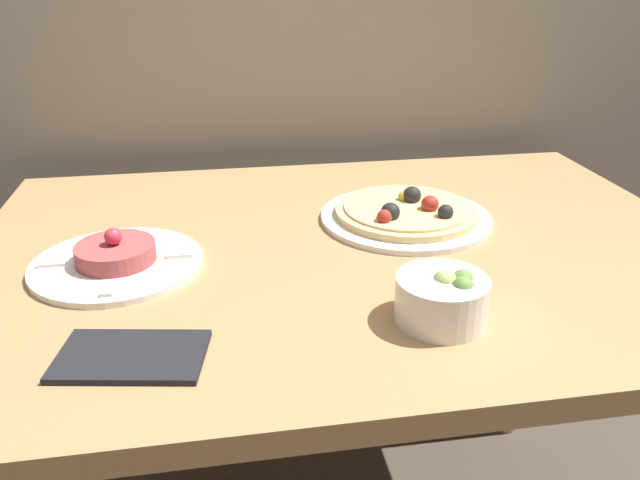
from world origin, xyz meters
name	(u,v)px	position (x,y,z in m)	size (l,w,h in m)	color
dining_table	(346,299)	(0.00, 0.43, 0.68)	(1.22, 0.86, 0.79)	#AD7F51
pizza_plate	(406,213)	(0.12, 0.51, 0.80)	(0.30, 0.30, 0.05)	white
tartare_plate	(117,259)	(-0.36, 0.40, 0.80)	(0.26, 0.26, 0.06)	white
small_bowl	(442,298)	(0.07, 0.17, 0.82)	(0.12, 0.12, 0.07)	white
napkin	(131,356)	(-0.32, 0.15, 0.79)	(0.19, 0.13, 0.01)	black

